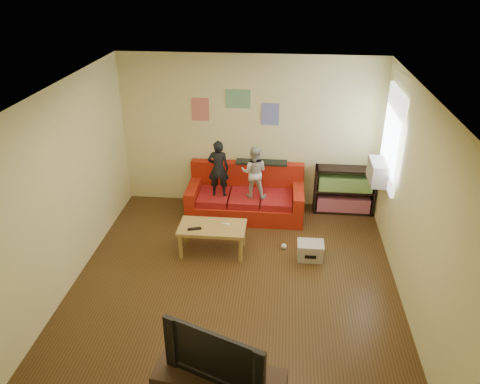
# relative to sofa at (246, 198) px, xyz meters

# --- Properties ---
(room_shell) EXTENTS (4.52, 5.02, 2.72)m
(room_shell) POSITION_rel_sofa_xyz_m (0.02, -2.07, 1.05)
(room_shell) COLOR #4B3117
(room_shell) RESTS_ON ground
(sofa) EXTENTS (2.00, 0.92, 0.88)m
(sofa) POSITION_rel_sofa_xyz_m (0.00, 0.00, 0.00)
(sofa) COLOR #AA1F0D
(sofa) RESTS_ON ground
(child_a) EXTENTS (0.37, 0.25, 0.99)m
(child_a) POSITION_rel_sofa_xyz_m (-0.45, -0.17, 0.62)
(child_a) COLOR black
(child_a) RESTS_ON sofa
(child_b) EXTENTS (0.46, 0.37, 0.91)m
(child_b) POSITION_rel_sofa_xyz_m (0.15, -0.17, 0.58)
(child_b) COLOR beige
(child_b) RESTS_ON sofa
(coffee_table) EXTENTS (1.01, 0.55, 0.45)m
(coffee_table) POSITION_rel_sofa_xyz_m (-0.40, -1.27, 0.09)
(coffee_table) COLOR #B39048
(coffee_table) RESTS_ON ground
(remote) EXTENTS (0.21, 0.11, 0.02)m
(remote) POSITION_rel_sofa_xyz_m (-0.65, -1.39, 0.17)
(remote) COLOR black
(remote) RESTS_ON coffee_table
(game_controller) EXTENTS (0.13, 0.04, 0.03)m
(game_controller) POSITION_rel_sofa_xyz_m (-0.20, -1.22, 0.17)
(game_controller) COLOR white
(game_controller) RESTS_ON coffee_table
(bookshelf) EXTENTS (1.05, 0.31, 0.84)m
(bookshelf) POSITION_rel_sofa_xyz_m (1.72, 0.23, 0.08)
(bookshelf) COLOR black
(bookshelf) RESTS_ON ground
(window) EXTENTS (0.04, 1.08, 1.48)m
(window) POSITION_rel_sofa_xyz_m (2.24, -0.42, 1.34)
(window) COLOR white
(window) RESTS_ON room_shell
(ac_unit) EXTENTS (0.28, 0.55, 0.35)m
(ac_unit) POSITION_rel_sofa_xyz_m (2.12, -0.42, 0.78)
(ac_unit) COLOR #B7B2A3
(ac_unit) RESTS_ON window
(artwork_left) EXTENTS (0.30, 0.01, 0.40)m
(artwork_left) POSITION_rel_sofa_xyz_m (-0.83, 0.42, 1.45)
(artwork_left) COLOR #D87266
(artwork_left) RESTS_ON room_shell
(artwork_center) EXTENTS (0.42, 0.01, 0.32)m
(artwork_center) POSITION_rel_sofa_xyz_m (-0.18, 0.42, 1.65)
(artwork_center) COLOR #72B27F
(artwork_center) RESTS_ON room_shell
(artwork_right) EXTENTS (0.30, 0.01, 0.38)m
(artwork_right) POSITION_rel_sofa_xyz_m (0.37, 0.42, 1.40)
(artwork_right) COLOR #727FCC
(artwork_right) RESTS_ON room_shell
(file_box) EXTENTS (0.40, 0.30, 0.27)m
(file_box) POSITION_rel_sofa_xyz_m (1.09, -1.32, -0.16)
(file_box) COLOR beige
(file_box) RESTS_ON ground
(television) EXTENTS (1.03, 0.52, 0.61)m
(television) POSITION_rel_sofa_xyz_m (0.09, -4.06, 0.49)
(television) COLOR black
(television) RESTS_ON tv_stand
(tissue) EXTENTS (0.11, 0.11, 0.09)m
(tissue) POSITION_rel_sofa_xyz_m (0.69, -1.10, -0.25)
(tissue) COLOR silver
(tissue) RESTS_ON ground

